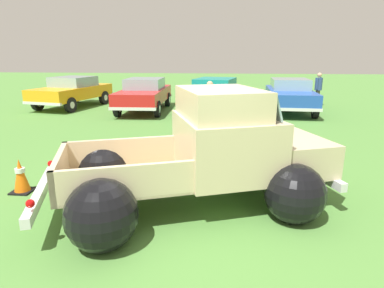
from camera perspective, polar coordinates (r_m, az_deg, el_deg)
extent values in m
plane|color=#548C3D|center=(5.56, -0.86, -10.52)|extent=(80.00, 80.00, 0.00)
cylinder|color=black|center=(6.62, 9.67, -2.85)|extent=(0.79, 0.46, 0.76)
cylinder|color=silver|center=(6.62, 9.67, -2.85)|extent=(0.40, 0.34, 0.34)
cylinder|color=black|center=(5.18, 17.45, -8.63)|extent=(0.79, 0.46, 0.76)
cylinder|color=silver|center=(5.18, 17.45, -8.63)|extent=(0.40, 0.34, 0.34)
cylinder|color=black|center=(6.09, -15.32, -4.82)|extent=(0.79, 0.46, 0.76)
cylinder|color=silver|center=(6.09, -15.32, -4.82)|extent=(0.40, 0.34, 0.34)
cylinder|color=black|center=(4.49, -15.56, -12.34)|extent=(0.79, 0.46, 0.76)
cylinder|color=silver|center=(4.49, -15.56, -12.34)|extent=(0.40, 0.34, 0.34)
sphere|color=black|center=(6.12, -15.36, -4.13)|extent=(1.23, 1.23, 0.96)
sphere|color=black|center=(4.42, -15.63, -11.95)|extent=(1.23, 1.23, 0.96)
cube|color=olive|center=(5.22, -11.14, -6.11)|extent=(2.45, 2.14, 0.04)
cube|color=beige|center=(5.84, -11.69, -1.43)|extent=(1.96, 0.77, 0.50)
cube|color=beige|center=(4.46, -10.73, -6.73)|extent=(1.96, 0.77, 0.50)
cube|color=beige|center=(5.27, -0.52, -2.93)|extent=(0.60, 1.48, 0.50)
cube|color=beige|center=(5.20, -22.19, -4.39)|extent=(0.60, 1.48, 0.50)
cube|color=beige|center=(5.38, 5.85, -0.14)|extent=(1.94, 2.09, 0.95)
cube|color=beige|center=(5.20, 5.02, 7.24)|extent=(1.60, 1.84, 0.45)
cube|color=#8CADB7|center=(5.45, 11.48, 7.15)|extent=(0.63, 1.42, 0.38)
cube|color=beige|center=(5.87, 15.49, -1.34)|extent=(1.72, 1.95, 0.55)
sphere|color=black|center=(6.63, 9.58, -2.45)|extent=(1.18, 1.18, 0.92)
sphere|color=black|center=(5.15, 17.66, -8.35)|extent=(1.18, 1.18, 0.92)
cube|color=silver|center=(5.36, -25.10, -7.69)|extent=(0.78, 1.90, 0.14)
cube|color=silver|center=(6.24, 19.60, -3.90)|extent=(0.78, 1.90, 0.14)
sphere|color=red|center=(6.02, -23.61, -3.21)|extent=(0.14, 0.14, 0.11)
sphere|color=red|center=(4.57, -26.62, -9.37)|extent=(0.14, 0.14, 0.11)
cylinder|color=black|center=(15.14, -20.63, 6.46)|extent=(0.33, 0.69, 0.66)
cylinder|color=silver|center=(15.14, -20.63, 6.46)|extent=(0.27, 0.33, 0.30)
cylinder|color=black|center=(16.27, -25.55, 6.51)|extent=(0.33, 0.69, 0.66)
cylinder|color=silver|center=(16.27, -25.55, 6.51)|extent=(0.27, 0.33, 0.30)
cylinder|color=black|center=(17.29, -15.23, 7.91)|extent=(0.33, 0.69, 0.66)
cylinder|color=silver|center=(17.29, -15.23, 7.91)|extent=(0.27, 0.33, 0.30)
cylinder|color=black|center=(18.29, -19.93, 7.92)|extent=(0.33, 0.69, 0.66)
cylinder|color=silver|center=(18.29, -19.93, 7.92)|extent=(0.27, 0.33, 0.30)
cube|color=#F2A819|center=(16.67, -20.37, 8.53)|extent=(2.69, 4.45, 0.55)
cube|color=#8CADB7|center=(16.75, -20.18, 10.30)|extent=(1.96, 2.04, 0.45)
cube|color=silver|center=(18.34, -16.41, 8.60)|extent=(1.92, 0.50, 0.12)
cube|color=silver|center=(15.15, -24.95, 6.48)|extent=(1.92, 0.50, 0.12)
cylinder|color=black|center=(13.17, -6.13, 6.16)|extent=(0.22, 0.66, 0.66)
cylinder|color=silver|center=(13.17, -6.13, 6.16)|extent=(0.22, 0.30, 0.30)
cylinder|color=black|center=(13.56, -13.03, 6.12)|extent=(0.22, 0.66, 0.66)
cylinder|color=silver|center=(13.56, -13.03, 6.12)|extent=(0.22, 0.30, 0.30)
cylinder|color=black|center=(15.97, -4.32, 7.82)|extent=(0.22, 0.66, 0.66)
cylinder|color=silver|center=(15.97, -4.32, 7.82)|extent=(0.22, 0.30, 0.30)
cylinder|color=black|center=(16.29, -10.10, 7.78)|extent=(0.22, 0.66, 0.66)
cylinder|color=silver|center=(16.29, -10.10, 7.78)|extent=(0.22, 0.30, 0.30)
cube|color=red|center=(14.67, -8.38, 8.51)|extent=(1.88, 4.52, 0.55)
cube|color=#8CADB7|center=(14.80, -8.31, 10.51)|extent=(1.57, 1.92, 0.45)
cube|color=silver|center=(16.84, -6.74, 8.56)|extent=(1.83, 0.15, 0.12)
cube|color=silver|center=(12.59, -10.47, 6.12)|extent=(1.83, 0.15, 0.12)
cylinder|color=black|center=(13.00, 5.93, 6.04)|extent=(0.33, 0.69, 0.66)
cylinder|color=silver|center=(13.00, 5.93, 6.04)|extent=(0.27, 0.33, 0.30)
cylinder|color=black|center=(13.44, -1.21, 6.43)|extent=(0.33, 0.69, 0.66)
cylinder|color=silver|center=(13.44, -1.21, 6.43)|extent=(0.27, 0.33, 0.30)
cylinder|color=black|center=(15.87, 8.15, 7.66)|extent=(0.33, 0.69, 0.66)
cylinder|color=silver|center=(15.87, 8.15, 7.66)|extent=(0.27, 0.33, 0.30)
cylinder|color=black|center=(16.24, 2.19, 7.98)|extent=(0.33, 0.69, 0.66)
cylinder|color=silver|center=(16.24, 2.19, 7.98)|extent=(0.27, 0.33, 0.30)
cube|color=teal|center=(14.56, 3.88, 8.58)|extent=(2.74, 4.90, 0.55)
cube|color=teal|center=(14.69, 4.09, 10.60)|extent=(1.95, 2.23, 0.45)
cube|color=silver|center=(16.79, 5.75, 8.57)|extent=(1.86, 0.49, 0.12)
cube|color=silver|center=(12.42, 1.33, 6.24)|extent=(1.86, 0.49, 0.12)
cylinder|color=black|center=(13.73, 20.91, 5.61)|extent=(0.23, 0.67, 0.66)
cylinder|color=silver|center=(13.73, 20.91, 5.61)|extent=(0.23, 0.31, 0.30)
cylinder|color=black|center=(13.48, 13.99, 6.00)|extent=(0.23, 0.67, 0.66)
cylinder|color=silver|center=(13.48, 13.99, 6.00)|extent=(0.23, 0.31, 0.30)
cylinder|color=black|center=(16.44, 18.94, 7.26)|extent=(0.23, 0.67, 0.66)
cylinder|color=silver|center=(16.44, 18.94, 7.26)|extent=(0.23, 0.31, 0.30)
cylinder|color=black|center=(16.23, 13.14, 7.59)|extent=(0.23, 0.67, 0.66)
cylinder|color=silver|center=(16.23, 13.14, 7.59)|extent=(0.23, 0.31, 0.30)
cube|color=blue|center=(14.90, 16.82, 8.12)|extent=(2.00, 4.45, 0.55)
cube|color=#8CADB7|center=(15.02, 16.88, 10.09)|extent=(1.63, 1.91, 0.45)
cube|color=silver|center=(17.04, 15.78, 8.17)|extent=(1.84, 0.20, 0.12)
cube|color=silver|center=(12.83, 18.01, 5.79)|extent=(1.84, 0.20, 0.12)
cylinder|color=navy|center=(11.00, 2.67, 4.71)|extent=(0.19, 0.19, 0.78)
cylinder|color=navy|center=(11.05, 3.52, 4.74)|extent=(0.19, 0.19, 0.78)
cylinder|color=#2D724C|center=(10.92, 3.14, 8.24)|extent=(0.43, 0.43, 0.58)
cylinder|color=#DBAD84|center=(10.85, 2.02, 8.37)|extent=(0.11, 0.11, 0.55)
cylinder|color=#2D724C|center=(10.98, 4.26, 8.42)|extent=(0.11, 0.11, 0.55)
sphere|color=#DBAD84|center=(10.87, 3.18, 10.48)|extent=(0.27, 0.27, 0.21)
cylinder|color=#4C4742|center=(17.17, 21.28, 7.56)|extent=(0.21, 0.21, 0.78)
cylinder|color=#4C4742|center=(17.01, 21.10, 7.52)|extent=(0.21, 0.21, 0.78)
cylinder|color=#334C8C|center=(17.02, 21.42, 9.82)|extent=(0.47, 0.47, 0.59)
cylinder|color=#334C8C|center=(17.23, 21.65, 9.95)|extent=(0.12, 0.12, 0.56)
cylinder|color=#334C8C|center=(16.81, 21.19, 9.88)|extent=(0.12, 0.12, 0.56)
sphere|color=#DBAD84|center=(16.99, 21.56, 11.26)|extent=(0.29, 0.29, 0.21)
cube|color=black|center=(6.77, -27.64, -7.34)|extent=(0.36, 0.36, 0.03)
cone|color=orange|center=(6.66, -27.97, -4.83)|extent=(0.28, 0.28, 0.60)
cylinder|color=white|center=(6.63, -28.07, -4.10)|extent=(0.17, 0.17, 0.08)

